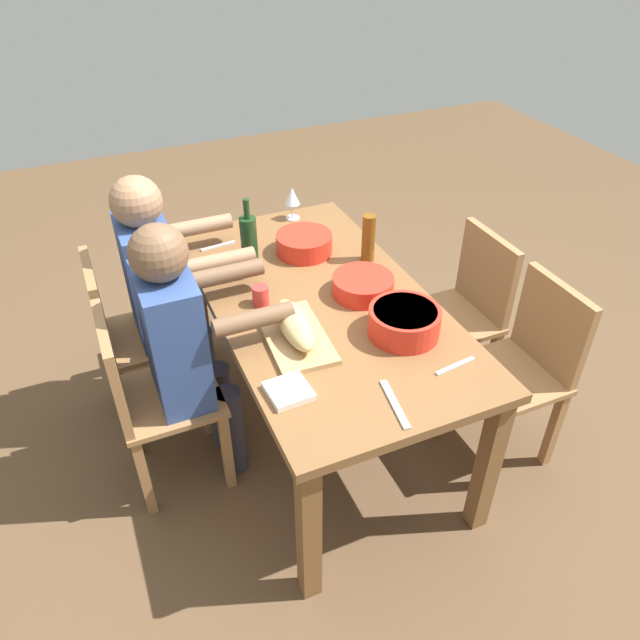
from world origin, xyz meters
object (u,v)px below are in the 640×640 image
(diner_far_center, at_px, (186,340))
(wine_bottle, at_px, (249,237))
(chair_near_left, at_px, (524,363))
(serving_bowl_pasta, at_px, (404,320))
(serving_bowl_salad, at_px, (363,284))
(napkin_stack, at_px, (289,391))
(bread_loaf, at_px, (295,325))
(chair_far_right, at_px, (129,332))
(chair_far_center, at_px, (147,394))
(wine_glass, at_px, (292,197))
(diner_far_right, at_px, (162,283))
(chair_near_center, at_px, (464,307))
(cutting_board, at_px, (295,336))
(serving_bowl_greens, at_px, (304,242))
(cup_far_center, at_px, (261,296))
(dining_table, at_px, (320,317))
(beer_bottle, at_px, (368,238))

(diner_far_center, height_order, wine_bottle, diner_far_center)
(chair_near_left, bearing_deg, serving_bowl_pasta, 79.54)
(serving_bowl_salad, relative_size, napkin_stack, 1.82)
(chair_near_left, bearing_deg, bread_loaf, 75.88)
(chair_far_right, xyz_separation_m, serving_bowl_pasta, (-0.79, -0.94, 0.32))
(chair_near_left, bearing_deg, wine_bottle, 46.27)
(chair_far_right, xyz_separation_m, chair_far_center, (-0.44, 0.00, 0.00))
(wine_glass, bearing_deg, napkin_stack, 157.97)
(diner_far_right, xyz_separation_m, diner_far_center, (-0.44, 0.00, 0.00))
(chair_near_center, relative_size, chair_near_left, 1.00)
(diner_far_right, relative_size, diner_far_center, 1.00)
(serving_bowl_salad, distance_m, serving_bowl_pasta, 0.31)
(chair_far_right, bearing_deg, cutting_board, -139.51)
(serving_bowl_pasta, relative_size, bread_loaf, 0.85)
(serving_bowl_salad, relative_size, wine_bottle, 0.88)
(serving_bowl_greens, xyz_separation_m, serving_bowl_pasta, (-0.72, -0.11, 0.01))
(diner_far_center, height_order, serving_bowl_salad, diner_far_center)
(chair_near_left, relative_size, cup_far_center, 10.27)
(chair_near_left, bearing_deg, cup_far_center, 62.94)
(serving_bowl_salad, bearing_deg, cup_far_center, 76.98)
(wine_bottle, xyz_separation_m, wine_glass, (0.29, -0.32, 0.01))
(cutting_board, bearing_deg, chair_near_left, -104.12)
(dining_table, bearing_deg, serving_bowl_greens, -12.61)
(diner_far_right, xyz_separation_m, wine_glass, (0.27, -0.73, 0.16))
(dining_table, relative_size, serving_bowl_salad, 6.34)
(diner_far_right, distance_m, wine_glass, 0.79)
(chair_far_center, distance_m, serving_bowl_salad, 0.97)
(chair_near_center, bearing_deg, chair_far_center, 90.00)
(beer_bottle, bearing_deg, wine_bottle, 64.79)
(dining_table, bearing_deg, wine_glass, -12.63)
(dining_table, distance_m, diner_far_center, 0.57)
(chair_near_center, distance_m, chair_near_left, 0.44)
(cutting_board, bearing_deg, cup_far_center, 9.27)
(serving_bowl_greens, relative_size, serving_bowl_pasta, 0.95)
(chair_far_right, height_order, cup_far_center, chair_far_right)
(serving_bowl_greens, relative_size, wine_bottle, 0.89)
(chair_near_left, distance_m, diner_far_right, 1.60)
(cup_far_center, bearing_deg, cutting_board, -170.73)
(bread_loaf, xyz_separation_m, cup_far_center, (0.27, 0.04, -0.02))
(serving_bowl_salad, bearing_deg, chair_near_center, -86.29)
(bread_loaf, bearing_deg, beer_bottle, -51.56)
(serving_bowl_salad, xyz_separation_m, serving_bowl_greens, (0.41, 0.09, 0.01))
(chair_near_center, xyz_separation_m, cup_far_center, (0.06, 0.98, 0.30))
(dining_table, relative_size, beer_bottle, 7.35)
(serving_bowl_greens, bearing_deg, diner_far_center, 120.00)
(diner_far_center, bearing_deg, serving_bowl_pasta, -114.23)
(serving_bowl_greens, relative_size, cup_far_center, 3.11)
(serving_bowl_greens, height_order, bread_loaf, bread_loaf)
(chair_far_right, xyz_separation_m, napkin_stack, (-0.92, -0.43, 0.27))
(diner_far_center, xyz_separation_m, serving_bowl_salad, (-0.04, -0.74, 0.09))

